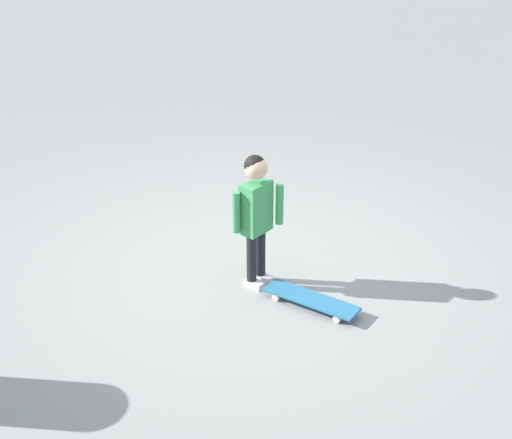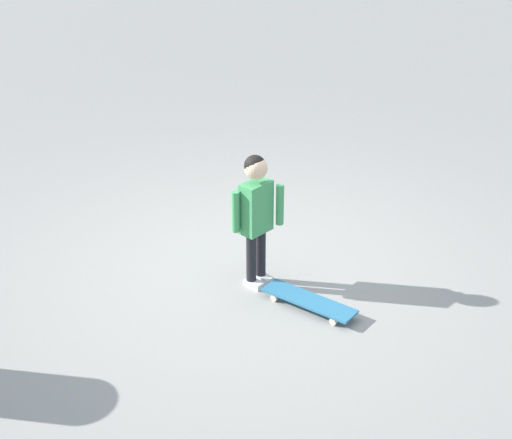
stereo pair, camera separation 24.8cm
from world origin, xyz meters
The scene contains 3 objects.
ground_plane centered at (0.00, 0.00, 0.00)m, with size 50.00×50.00×0.00m, color gray.
child_person centered at (0.21, 0.04, 0.66)m, with size 0.27×0.40×1.06m.
skateboard centered at (0.61, 0.39, 0.06)m, with size 0.64×0.67×0.07m.
Camera 1 is at (5.06, -0.73, 3.01)m, focal length 51.66 mm.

